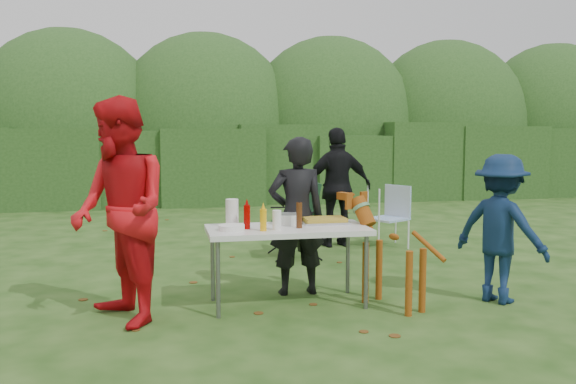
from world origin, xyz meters
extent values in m
plane|color=#1E4211|center=(0.00, 0.00, 0.00)|extent=(80.00, 80.00, 0.00)
cube|color=#23471C|center=(0.00, 8.00, 0.85)|extent=(22.00, 1.40, 1.70)
ellipsoid|color=#3D6628|center=(0.00, 9.60, 1.60)|extent=(20.00, 2.60, 3.20)
cube|color=silver|center=(0.04, -0.03, 0.71)|extent=(1.50, 0.70, 0.05)
cylinder|color=slate|center=(-0.64, -0.31, 0.34)|extent=(0.04, 0.04, 0.69)
cylinder|color=slate|center=(0.72, -0.31, 0.34)|extent=(0.04, 0.04, 0.69)
cylinder|color=slate|center=(-0.64, 0.25, 0.34)|extent=(0.04, 0.04, 0.69)
cylinder|color=slate|center=(0.72, 0.25, 0.34)|extent=(0.04, 0.04, 0.69)
imported|color=black|center=(0.21, 0.32, 0.79)|extent=(0.59, 0.39, 1.58)
imported|color=red|center=(-1.45, -0.28, 0.97)|extent=(1.05, 1.16, 1.93)
imported|color=black|center=(1.33, 2.64, 0.84)|extent=(1.00, 0.47, 1.67)
imported|color=#0C2141|center=(2.06, -0.35, 0.71)|extent=(0.94, 1.05, 1.42)
cube|color=#B7B7BA|center=(0.45, 0.13, 0.75)|extent=(0.45, 0.30, 0.02)
cube|color=gold|center=(0.45, 0.13, 0.78)|extent=(0.40, 0.26, 0.04)
cylinder|color=#E9A70E|center=(-0.21, -0.19, 0.84)|extent=(0.06, 0.06, 0.20)
cylinder|color=#8F0200|center=(-0.34, -0.06, 0.85)|extent=(0.06, 0.06, 0.22)
cylinder|color=#47230F|center=(0.14, -0.10, 0.86)|extent=(0.06, 0.06, 0.24)
cylinder|color=white|center=(-0.46, 0.11, 0.87)|extent=(0.12, 0.12, 0.26)
cylinder|color=white|center=(-0.08, -0.16, 0.83)|extent=(0.08, 0.08, 0.18)
cylinder|color=silver|center=(0.08, 0.14, 0.79)|extent=(0.26, 0.26, 0.10)
cylinder|color=white|center=(-0.49, -0.10, 0.77)|extent=(0.24, 0.24, 0.05)
camera|label=1|loc=(-1.11, -5.54, 1.66)|focal=38.00mm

